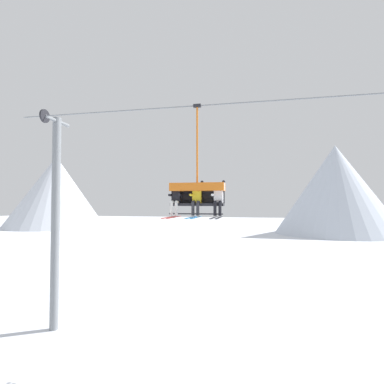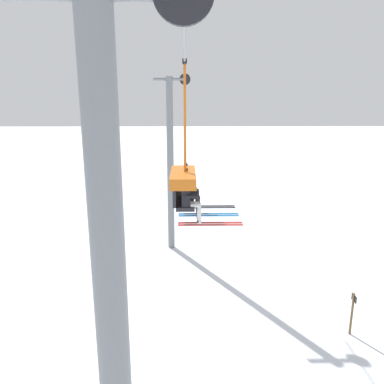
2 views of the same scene
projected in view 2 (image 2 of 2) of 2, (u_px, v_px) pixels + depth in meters
ground_plane at (163, 343)px, 12.85m from camera, size 200.00×200.00×0.00m
lift_tower_far at (171, 162)px, 19.93m from camera, size 0.36×1.88×9.38m
lift_cable at (185, 66)px, 11.10m from camera, size 18.11×0.05×0.05m
chairlift_chair at (183, 181)px, 10.34m from camera, size 2.00×0.74×4.09m
skier_black at (191, 200)px, 9.66m from camera, size 0.46×1.70×1.23m
skier_yellow at (190, 192)px, 10.42m from camera, size 0.48×1.70×1.34m
skier_white at (190, 185)px, 11.19m from camera, size 0.48×1.70×1.34m
trail_sign at (352, 311)px, 13.13m from camera, size 0.36×0.08×1.60m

